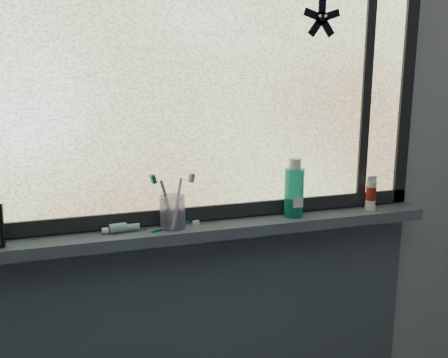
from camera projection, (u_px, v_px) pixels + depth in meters
wall_back at (210, 155)px, 1.76m from camera, size 3.00×0.01×2.50m
windowsill at (216, 229)px, 1.75m from camera, size 1.62×0.14×0.04m
sill_apron at (212, 351)px, 1.91m from camera, size 1.62×0.02×0.98m
window_pane at (211, 74)px, 1.68m from camera, size 1.50×0.01×1.00m
frame_bottom at (212, 211)px, 1.78m from camera, size 1.60×0.03×0.05m
frame_right at (407, 73)px, 1.90m from camera, size 0.05×0.03×1.10m
frame_mullion at (367, 74)px, 1.85m from camera, size 0.03×0.03×1.00m
starfish_sticker at (322, 18)px, 1.74m from camera, size 0.15×0.02×0.15m
toothpaste_tube at (124, 227)px, 1.65m from camera, size 0.18×0.05×0.03m
toothbrush_cup at (172, 212)px, 1.68m from camera, size 0.10×0.10×0.11m
toothbrush_lying at (171, 226)px, 1.69m from camera, size 0.18×0.10×0.01m
mouthwash_bottle at (294, 188)px, 1.80m from camera, size 0.09×0.09×0.18m
cream_tube at (371, 192)px, 1.90m from camera, size 0.05×0.05×0.09m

